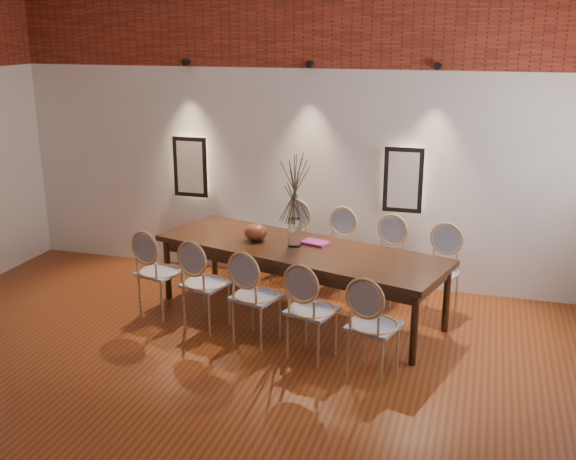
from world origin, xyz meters
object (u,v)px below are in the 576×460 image
(chair_near_d, at_px, (312,310))
(book, at_px, (315,243))
(chair_far_e, at_px, (438,273))
(chair_near_e, at_px, (374,325))
(dining_table, at_px, (299,281))
(chair_far_a, at_px, (247,235))
(bowl, at_px, (256,232))
(chair_far_d, at_px, (384,262))
(chair_far_b, at_px, (289,244))
(chair_near_b, at_px, (206,283))
(vase, at_px, (295,232))
(chair_near_c, at_px, (256,296))
(chair_near_a, at_px, (160,272))
(chair_far_c, at_px, (334,252))

(chair_near_d, xyz_separation_m, book, (-0.25, 1.06, 0.30))
(chair_far_e, distance_m, book, 1.33)
(chair_near_e, bearing_deg, book, 140.30)
(dining_table, xyz_separation_m, chair_far_e, (1.40, 0.41, 0.09))
(chair_far_a, relative_size, bowl, 3.92)
(chair_far_d, xyz_separation_m, book, (-0.67, -0.44, 0.30))
(dining_table, distance_m, book, 0.44)
(chair_far_b, height_order, chair_far_d, same)
(chair_near_b, height_order, vase, vase)
(chair_near_d, bearing_deg, book, 118.95)
(dining_table, relative_size, chair_near_d, 3.30)
(chair_near_c, distance_m, chair_near_e, 1.24)
(chair_far_b, bearing_deg, dining_table, 128.54)
(chair_near_c, relative_size, chair_far_d, 1.00)
(dining_table, distance_m, chair_near_e, 1.47)
(chair_near_a, relative_size, book, 3.62)
(chair_near_c, xyz_separation_m, bowl, (-0.30, 0.84, 0.37))
(dining_table, distance_m, chair_far_a, 1.47)
(chair_near_e, bearing_deg, chair_near_c, -180.00)
(chair_far_e, bearing_deg, chair_near_e, 90.00)
(chair_far_d, distance_m, bowl, 1.45)
(chair_near_a, distance_m, chair_far_b, 1.68)
(book, bearing_deg, vase, -146.36)
(chair_near_c, xyz_separation_m, book, (0.35, 0.89, 0.30))
(chair_near_e, relative_size, chair_far_a, 1.00)
(chair_near_b, distance_m, chair_near_d, 1.24)
(chair_near_c, bearing_deg, dining_table, 90.00)
(dining_table, bearing_deg, bowl, -174.46)
(chair_near_d, xyz_separation_m, chair_far_e, (1.02, 1.33, 0.00))
(vase, bearing_deg, chair_far_c, 70.12)
(chair_far_e, bearing_deg, vase, 31.00)
(chair_far_a, height_order, chair_far_e, same)
(chair_far_e, distance_m, bowl, 1.98)
(chair_far_a, bearing_deg, dining_table, 147.89)
(chair_far_d, relative_size, chair_far_e, 1.00)
(chair_far_a, distance_m, chair_far_c, 1.24)
(chair_far_d, xyz_separation_m, bowl, (-1.32, -0.49, 0.37))
(chair_far_c, relative_size, vase, 3.13)
(chair_near_e, height_order, chair_far_a, same)
(vase, bearing_deg, chair_far_d, 33.23)
(chair_far_c, xyz_separation_m, vase, (-0.27, -0.73, 0.43))
(chair_near_d, distance_m, chair_far_c, 1.68)
(dining_table, bearing_deg, chair_near_b, -128.54)
(chair_near_d, distance_m, chair_far_e, 1.68)
(dining_table, distance_m, chair_far_e, 1.47)
(chair_far_a, bearing_deg, bowl, 131.18)
(chair_far_c, relative_size, book, 3.62)
(chair_near_a, bearing_deg, chair_near_c, -0.00)
(chair_far_e, bearing_deg, chair_near_a, 32.11)
(chair_near_b, distance_m, vase, 1.05)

